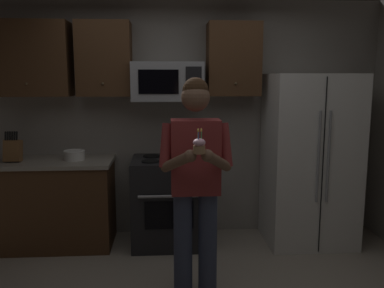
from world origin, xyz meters
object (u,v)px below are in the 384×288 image
at_px(refrigerator, 310,160).
at_px(person, 196,176).
at_px(cupcake, 199,146).
at_px(knife_block, 13,150).
at_px(bowl_large_white, 74,155).
at_px(microwave, 167,82).
at_px(oven_range, 169,201).

bearing_deg(refrigerator, person, -140.72).
bearing_deg(cupcake, knife_block, 141.73).
relative_size(knife_block, bowl_large_white, 1.48).
distance_m(refrigerator, person, 1.68).
bearing_deg(person, knife_block, 148.90).
height_order(bowl_large_white, cupcake, cupcake).
xyz_separation_m(knife_block, bowl_large_white, (0.60, 0.04, -0.06)).
height_order(microwave, person, microwave).
bearing_deg(bowl_large_white, microwave, 6.28).
xyz_separation_m(refrigerator, knife_block, (-3.07, 0.01, 0.14)).
bearing_deg(cupcake, refrigerator, 46.98).
xyz_separation_m(microwave, knife_block, (-1.57, -0.15, -0.68)).
bearing_deg(microwave, person, -80.48).
bearing_deg(person, microwave, 99.52).
height_order(refrigerator, bowl_large_white, refrigerator).
bearing_deg(bowl_large_white, oven_range, -0.75).
distance_m(oven_range, person, 1.24).
distance_m(person, cupcake, 0.44).
distance_m(oven_range, refrigerator, 1.56).
distance_m(bowl_large_white, person, 1.62).
height_order(oven_range, person, person).
distance_m(oven_range, microwave, 1.26).
relative_size(oven_range, cupcake, 5.36).
bearing_deg(oven_range, person, -79.46).
bearing_deg(person, refrigerator, 39.28).
bearing_deg(bowl_large_white, knife_block, -175.95).
xyz_separation_m(microwave, person, (0.20, -1.22, -0.72)).
height_order(microwave, bowl_large_white, microwave).
bearing_deg(knife_block, person, -31.10).
bearing_deg(bowl_large_white, refrigerator, -1.20).
bearing_deg(knife_block, cupcake, -38.27).
height_order(refrigerator, cupcake, refrigerator).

